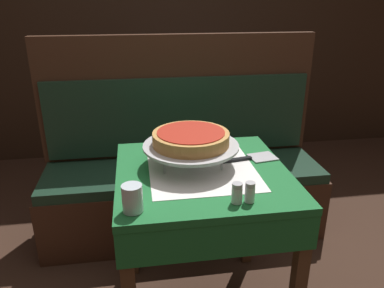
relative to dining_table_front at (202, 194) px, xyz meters
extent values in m
cube|color=#1E6B33|center=(0.00, 0.00, 0.09)|extent=(0.71, 0.71, 0.03)
cube|color=white|center=(0.00, 0.00, 0.11)|extent=(0.44, 0.44, 0.00)
cube|color=#1E6B33|center=(0.00, 0.00, 0.01)|extent=(0.71, 0.71, 0.14)
cube|color=#4C331E|center=(-0.32, 0.32, -0.28)|extent=(0.05, 0.05, 0.72)
cube|color=#4C331E|center=(0.32, 0.32, -0.28)|extent=(0.05, 0.05, 0.72)
cube|color=#194799|center=(0.16, 1.60, 0.10)|extent=(0.73, 0.73, 0.03)
cube|color=white|center=(0.16, 1.60, 0.12)|extent=(0.45, 0.45, 0.00)
cube|color=#194799|center=(0.16, 1.60, 0.02)|extent=(0.73, 0.73, 0.13)
cube|color=#4C331E|center=(-0.17, 1.27, -0.28)|extent=(0.05, 0.05, 0.73)
cube|color=#4C331E|center=(0.49, 1.27, -0.28)|extent=(0.05, 0.05, 0.73)
cube|color=#4C331E|center=(-0.17, 1.93, -0.28)|extent=(0.05, 0.05, 0.73)
cube|color=#4C331E|center=(0.49, 1.93, -0.28)|extent=(0.05, 0.05, 0.73)
cube|color=#3D2316|center=(0.01, 0.69, -0.45)|extent=(1.72, 0.50, 0.39)
cube|color=#193323|center=(0.01, 0.69, -0.22)|extent=(1.68, 0.49, 0.06)
cube|color=#3D2316|center=(0.01, 0.91, 0.19)|extent=(1.72, 0.06, 0.77)
cube|color=#193323|center=(0.01, 0.87, 0.08)|extent=(1.65, 0.02, 0.49)
cube|color=black|center=(0.00, 2.05, 0.55)|extent=(6.00, 0.04, 2.40)
cylinder|color=#ADADB2|center=(-0.04, 0.20, 0.15)|extent=(0.01, 0.01, 0.08)
cylinder|color=#ADADB2|center=(-0.16, -0.01, 0.15)|extent=(0.01, 0.01, 0.08)
cylinder|color=#ADADB2|center=(0.08, -0.01, 0.15)|extent=(0.01, 0.01, 0.08)
cylinder|color=#ADADB2|center=(-0.04, 0.06, 0.19)|extent=(0.28, 0.28, 0.01)
cylinder|color=silver|center=(-0.04, 0.06, 0.19)|extent=(0.39, 0.39, 0.01)
cylinder|color=silver|center=(-0.04, 0.06, 0.20)|extent=(0.41, 0.41, 0.01)
cylinder|color=#C68E47|center=(-0.04, 0.06, 0.23)|extent=(0.32, 0.32, 0.05)
cylinder|color=#B22819|center=(-0.04, 0.06, 0.26)|extent=(0.28, 0.28, 0.01)
cube|color=#BCBCC1|center=(0.29, 0.09, 0.11)|extent=(0.13, 0.11, 0.00)
cube|color=black|center=(0.16, 0.07, 0.12)|extent=(0.15, 0.04, 0.01)
cylinder|color=silver|center=(-0.29, -0.27, 0.16)|extent=(0.07, 0.07, 0.10)
cylinder|color=silver|center=(0.07, -0.27, 0.14)|extent=(0.04, 0.04, 0.06)
cylinder|color=#B7B7BC|center=(0.07, -0.27, 0.18)|extent=(0.04, 0.04, 0.02)
cylinder|color=silver|center=(0.12, -0.27, 0.14)|extent=(0.04, 0.04, 0.06)
cylinder|color=#B7B7BC|center=(0.12, -0.27, 0.18)|extent=(0.03, 0.03, 0.02)
cube|color=black|center=(0.13, 1.53, 0.13)|extent=(0.12, 0.12, 0.03)
cylinder|color=black|center=(0.13, 1.53, 0.21)|extent=(0.01, 0.01, 0.13)
cylinder|color=gold|center=(0.13, 1.56, 0.20)|extent=(0.04, 0.04, 0.10)
cylinder|color=red|center=(0.13, 1.49, 0.20)|extent=(0.04, 0.04, 0.10)
camera|label=1|loc=(-0.26, -1.38, 0.79)|focal=35.00mm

